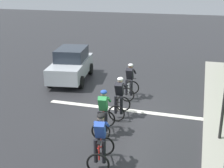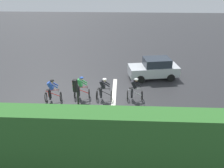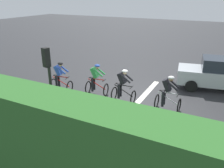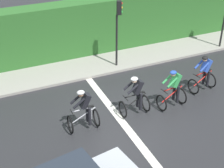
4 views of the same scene
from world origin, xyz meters
name	(u,v)px [view 1 (image 1 of 4)]	position (x,y,z in m)	size (l,w,h in m)	color
ground_plane	(124,112)	(0.00, 0.00, 0.00)	(80.00, 80.00, 0.00)	#28282B
road_marking_stop_line	(125,110)	(0.00, -0.23, 0.00)	(7.00, 0.30, 0.01)	silver
cyclist_lead	(101,142)	(-0.33, 3.99, 0.80)	(0.83, 1.17, 1.66)	black
cyclist_second	(103,114)	(0.21, 2.08, 0.80)	(0.80, 1.15, 1.66)	black
cyclist_mid	(120,98)	(0.05, 0.48, 0.80)	(0.70, 1.09, 1.66)	black
cyclist_fourth	(130,82)	(0.14, -1.67, 0.80)	(0.69, 1.08, 1.66)	black
car_silver	(71,65)	(3.91, -3.48, 0.87)	(2.39, 4.33, 1.76)	#B7BCC1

